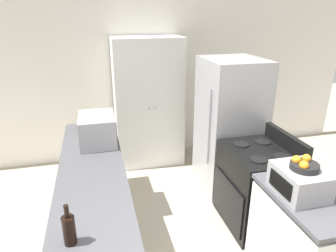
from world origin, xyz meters
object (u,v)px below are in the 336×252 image
(stove, at_px, (256,187))
(microwave, at_px, (98,129))
(pantry_cabinet, at_px, (148,103))
(refrigerator, at_px, (229,126))
(wine_bottle, at_px, (69,229))
(fruit_bowl, at_px, (304,165))
(toaster_oven, at_px, (299,181))

(stove, height_order, microwave, microwave)
(microwave, bearing_deg, stove, -20.59)
(pantry_cabinet, xyz_separation_m, microwave, (-0.77, -1.14, 0.09))
(refrigerator, height_order, microwave, refrigerator)
(refrigerator, distance_m, microwave, 1.67)
(stove, bearing_deg, refrigerator, 88.01)
(microwave, bearing_deg, pantry_cabinet, 56.12)
(stove, bearing_deg, wine_bottle, -153.85)
(stove, xyz_separation_m, microwave, (-1.62, 0.61, 0.59))
(pantry_cabinet, xyz_separation_m, stove, (0.85, -1.75, -0.50))
(refrigerator, distance_m, fruit_bowl, 1.62)
(stove, xyz_separation_m, refrigerator, (0.03, 0.82, 0.40))
(stove, distance_m, toaster_oven, 0.95)
(wine_bottle, relative_size, toaster_oven, 0.70)
(toaster_oven, bearing_deg, refrigerator, 84.42)
(refrigerator, relative_size, microwave, 3.40)
(pantry_cabinet, xyz_separation_m, toaster_oven, (0.73, -2.52, 0.04))
(wine_bottle, bearing_deg, microwave, 81.86)
(wine_bottle, height_order, toaster_oven, wine_bottle)
(stove, relative_size, refrigerator, 0.61)
(microwave, xyz_separation_m, fruit_bowl, (1.50, -1.38, 0.10))
(refrigerator, xyz_separation_m, fruit_bowl, (-0.15, -1.59, 0.29))
(refrigerator, height_order, fruit_bowl, refrigerator)
(stove, bearing_deg, microwave, 159.41)
(pantry_cabinet, height_order, wine_bottle, pantry_cabinet)
(toaster_oven, bearing_deg, stove, 80.66)
(pantry_cabinet, height_order, fruit_bowl, pantry_cabinet)
(pantry_cabinet, xyz_separation_m, wine_bottle, (-0.98, -2.65, 0.04))
(stove, height_order, toaster_oven, toaster_oven)
(microwave, height_order, wine_bottle, microwave)
(pantry_cabinet, height_order, microwave, pantry_cabinet)
(refrigerator, bearing_deg, pantry_cabinet, 133.35)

